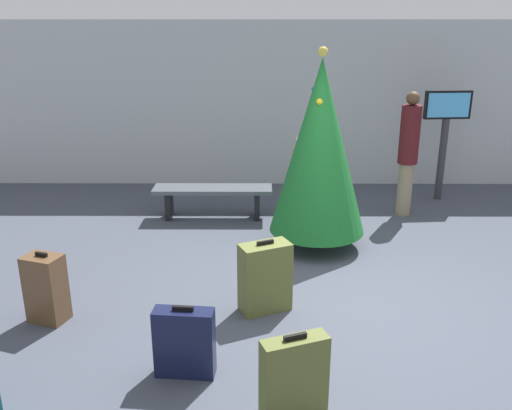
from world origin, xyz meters
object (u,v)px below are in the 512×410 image
at_px(flight_info_kiosk, 445,127).
at_px(suitcase_1, 294,377).
at_px(holiday_tree, 319,148).
at_px(suitcase_4, 265,277).
at_px(suitcase_2, 46,288).
at_px(waiting_bench, 213,194).
at_px(suitcase_3, 185,343).
at_px(traveller_0, 408,150).

bearing_deg(flight_info_kiosk, suitcase_1, -117.44).
distance_m(holiday_tree, suitcase_1, 3.45).
bearing_deg(suitcase_4, suitcase_2, -174.30).
bearing_deg(waiting_bench, suitcase_3, -88.89).
height_order(waiting_bench, traveller_0, traveller_0).
distance_m(holiday_tree, flight_info_kiosk, 3.05).
bearing_deg(traveller_0, waiting_bench, -176.61).
bearing_deg(suitcase_2, suitcase_3, -30.53).
xyz_separation_m(flight_info_kiosk, suitcase_3, (-3.64, -4.82, -0.92)).
bearing_deg(traveller_0, holiday_tree, -139.22).
distance_m(suitcase_1, suitcase_4, 1.59).
bearing_deg(holiday_tree, suitcase_2, -146.42).
bearing_deg(traveller_0, suitcase_4, -126.32).
bearing_deg(flight_info_kiosk, waiting_bench, -165.78).
bearing_deg(suitcase_2, traveller_0, 36.19).
distance_m(waiting_bench, suitcase_3, 3.88).
bearing_deg(suitcase_2, suitcase_4, 5.70).
relative_size(holiday_tree, flight_info_kiosk, 1.42).
height_order(waiting_bench, suitcase_1, suitcase_1).
xyz_separation_m(suitcase_1, suitcase_2, (-2.37, 1.36, 0.02)).
distance_m(traveller_0, suitcase_3, 5.01).
height_order(flight_info_kiosk, suitcase_1, flight_info_kiosk).
height_order(suitcase_1, suitcase_2, suitcase_2).
height_order(waiting_bench, suitcase_4, suitcase_4).
distance_m(suitcase_1, suitcase_2, 2.73).
height_order(traveller_0, suitcase_4, traveller_0).
bearing_deg(suitcase_4, suitcase_1, -82.72).
distance_m(holiday_tree, suitcase_3, 3.27).
distance_m(flight_info_kiosk, waiting_bench, 3.93).
distance_m(holiday_tree, waiting_bench, 2.07).
bearing_deg(waiting_bench, traveller_0, 3.39).
height_order(traveller_0, suitcase_1, traveller_0).
distance_m(suitcase_2, suitcase_3, 1.72).
distance_m(holiday_tree, suitcase_2, 3.58).
xyz_separation_m(flight_info_kiosk, suitcase_1, (-2.76, -5.31, -0.90)).
distance_m(traveller_0, suitcase_2, 5.42).
bearing_deg(suitcase_1, flight_info_kiosk, 62.56).
relative_size(traveller_0, suitcase_3, 2.91).
relative_size(holiday_tree, suitcase_4, 3.32).
xyz_separation_m(traveller_0, suitcase_3, (-2.86, -4.05, -0.71)).
height_order(traveller_0, suitcase_3, traveller_0).
xyz_separation_m(flight_info_kiosk, suitcase_2, (-5.13, -3.95, -0.88)).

